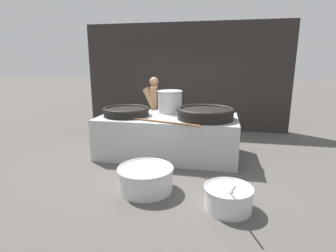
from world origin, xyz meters
The scene contains 10 objects.
ground_plane centered at (0.00, 0.00, 0.00)m, with size 60.00×60.00×0.00m, color #56514C.
back_wall centered at (0.00, 2.62, 1.61)m, with size 6.24×0.24×3.22m, color #2D2826.
hearth_platform centered at (0.00, 0.00, 0.44)m, with size 3.01×1.54×0.89m.
giant_wok_near centered at (-0.92, -0.12, 0.99)m, with size 1.04×1.04×0.19m.
giant_wok_far centered at (0.82, -0.15, 1.02)m, with size 1.20×1.20×0.24m.
stock_pot centered at (-0.04, 0.44, 1.16)m, with size 0.60×0.60×0.52m.
stirring_paddle centered at (0.09, -0.69, 0.91)m, with size 1.53×0.48×0.04m.
cook centered at (-0.60, 1.09, 0.91)m, with size 0.44×0.65×1.68m.
prep_bowl_vegetables centered at (1.30, -2.09, 0.19)m, with size 0.70×0.91×0.62m.
prep_bowl_meat centered at (-0.01, -1.76, 0.22)m, with size 0.92×0.92×0.40m.
Camera 1 is at (1.13, -5.55, 2.02)m, focal length 28.00 mm.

